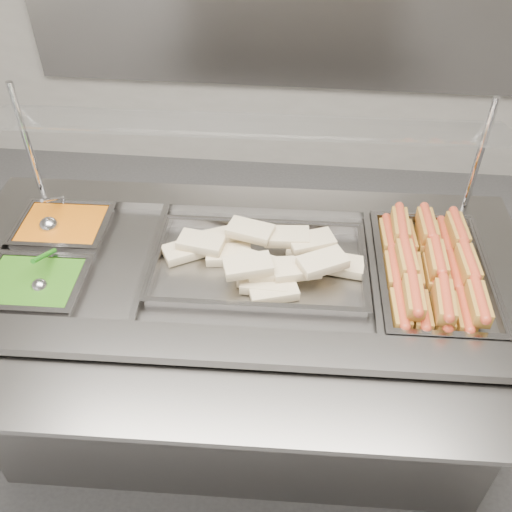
# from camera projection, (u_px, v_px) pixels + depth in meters

# --- Properties ---
(steam_counter) EXTENTS (1.92, 0.89, 0.91)m
(steam_counter) POSITION_uv_depth(u_px,v_px,m) (243.00, 348.00, 2.18)
(steam_counter) COLOR slate
(steam_counter) RESTS_ON ground
(tray_rail) EXTENTS (1.82, 0.43, 0.05)m
(tray_rail) POSITION_uv_depth(u_px,v_px,m) (224.00, 402.00, 1.53)
(tray_rail) COLOR gray
(tray_rail) RESTS_ON steam_counter
(sneeze_guard) EXTENTS (1.67, 0.34, 0.44)m
(sneeze_guard) POSITION_uv_depth(u_px,v_px,m) (245.00, 128.00, 1.80)
(sneeze_guard) COLOR silver
(sneeze_guard) RESTS_ON steam_counter
(pan_hotdogs) EXTENTS (0.36, 0.56, 0.10)m
(pan_hotdogs) POSITION_uv_depth(u_px,v_px,m) (431.00, 279.00, 1.87)
(pan_hotdogs) COLOR gray
(pan_hotdogs) RESTS_ON steam_counter
(pan_wraps) EXTENTS (0.70, 0.42, 0.07)m
(pan_wraps) POSITION_uv_depth(u_px,v_px,m) (259.00, 267.00, 1.89)
(pan_wraps) COLOR gray
(pan_wraps) RESTS_ON steam_counter
(pan_beans) EXTENTS (0.31, 0.25, 0.10)m
(pan_beans) POSITION_uv_depth(u_px,v_px,m) (65.00, 233.00, 2.05)
(pan_beans) COLOR gray
(pan_beans) RESTS_ON steam_counter
(pan_peas) EXTENTS (0.31, 0.25, 0.10)m
(pan_peas) POSITION_uv_depth(u_px,v_px,m) (36.00, 291.00, 1.83)
(pan_peas) COLOR gray
(pan_peas) RESTS_ON steam_counter
(hotdogs_in_buns) EXTENTS (0.29, 0.53, 0.12)m
(hotdogs_in_buns) POSITION_uv_depth(u_px,v_px,m) (429.00, 267.00, 1.84)
(hotdogs_in_buns) COLOR #AD7424
(hotdogs_in_buns) RESTS_ON pan_hotdogs
(tortilla_wraps) EXTENTS (0.69, 0.37, 0.10)m
(tortilla_wraps) POSITION_uv_depth(u_px,v_px,m) (266.00, 258.00, 1.87)
(tortilla_wraps) COLOR #CCB189
(tortilla_wraps) RESTS_ON pan_wraps
(ladle) EXTENTS (0.07, 0.20, 0.15)m
(ladle) POSITION_uv_depth(u_px,v_px,m) (49.00, 225.00, 2.01)
(ladle) COLOR silver
(ladle) RESTS_ON pan_beans
(serving_spoon) EXTENTS (0.06, 0.18, 0.14)m
(serving_spoon) POSITION_uv_depth(u_px,v_px,m) (41.00, 281.00, 1.79)
(serving_spoon) COLOR silver
(serving_spoon) RESTS_ON pan_peas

